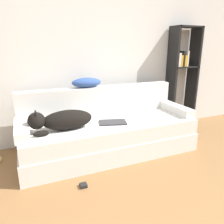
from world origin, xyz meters
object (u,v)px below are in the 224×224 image
at_px(throw_pillow, 86,83).
at_px(power_adapter, 83,185).
at_px(couch, 109,137).
at_px(dog, 61,120).
at_px(laptop, 113,122).
at_px(bookshelf, 182,72).

relative_size(throw_pillow, power_adapter, 5.72).
xyz_separation_m(couch, dog, (-0.61, -0.07, 0.34)).
bearing_deg(throw_pillow, laptop, -66.75).
height_order(couch, laptop, laptop).
distance_m(laptop, power_adapter, 0.86).
height_order(laptop, bookshelf, bookshelf).
bearing_deg(power_adapter, bookshelf, 27.98).
distance_m(couch, bookshelf, 1.73).
xyz_separation_m(couch, laptop, (0.01, -0.08, 0.23)).
bearing_deg(laptop, power_adapter, -120.10).
bearing_deg(dog, power_adapter, -80.85).
bearing_deg(bookshelf, couch, -162.58).
height_order(dog, laptop, dog).
bearing_deg(couch, bookshelf, 17.42).
xyz_separation_m(bookshelf, power_adapter, (-2.02, -1.07, -0.93)).
bearing_deg(throw_pillow, power_adapter, -109.70).
xyz_separation_m(dog, power_adapter, (0.09, -0.53, -0.53)).
bearing_deg(power_adapter, throw_pillow, 70.30).
bearing_deg(couch, dog, -173.50).
xyz_separation_m(throw_pillow, bookshelf, (1.67, 0.10, 0.06)).
xyz_separation_m(dog, throw_pillow, (0.43, 0.43, 0.33)).
bearing_deg(couch, laptop, -79.85).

